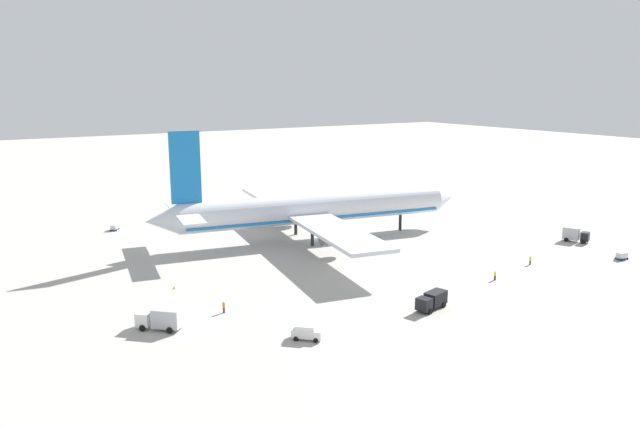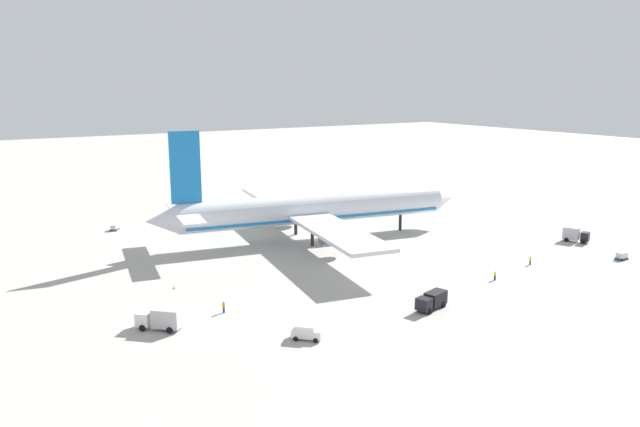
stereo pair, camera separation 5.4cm
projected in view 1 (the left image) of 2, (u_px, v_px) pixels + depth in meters
name	position (u px, v px, depth m)	size (l,w,h in m)	color
ground_plane	(317.00, 239.00, 132.79)	(600.00, 600.00, 0.00)	#ADA8A0
airliner	(310.00, 209.00, 131.01)	(70.68, 68.57, 24.22)	silver
service_truck_0	(432.00, 300.00, 91.04)	(6.13, 3.50, 2.50)	black
service_truck_1	(575.00, 234.00, 129.85)	(3.98, 5.60, 3.08)	black
service_truck_2	(161.00, 318.00, 83.53)	(6.24, 6.07, 3.06)	white
service_van	(307.00, 332.00, 80.34)	(4.20, 4.13, 1.97)	white
baggage_cart_0	(622.00, 256.00, 116.87)	(2.91, 1.71, 1.39)	#26598C
baggage_cart_1	(367.00, 196.00, 179.05)	(3.23, 2.21, 1.45)	#595B60
baggage_cart_2	(114.00, 227.00, 140.18)	(2.43, 2.89, 1.34)	#26598C
ground_worker_0	(224.00, 307.00, 89.59)	(0.54, 0.54, 1.77)	navy
ground_worker_1	(495.00, 275.00, 104.57)	(0.55, 0.55, 1.66)	black
ground_worker_2	(530.00, 260.00, 113.43)	(0.46, 0.46, 1.68)	#3F3F47
traffic_cone_0	(174.00, 287.00, 100.18)	(0.36, 0.36, 0.55)	orange
traffic_cone_1	(373.00, 195.00, 182.72)	(0.36, 0.36, 0.55)	orange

